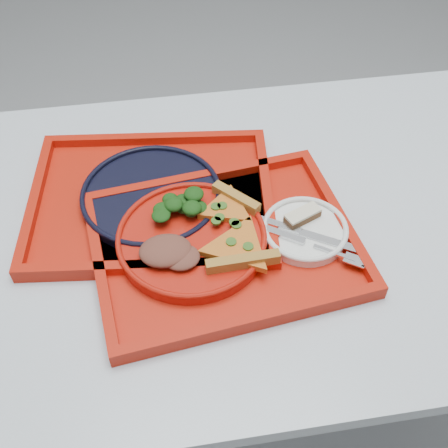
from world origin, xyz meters
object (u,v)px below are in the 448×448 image
Objects in this scene: navy_plate at (151,196)px; dessert_bar at (303,216)px; tray_main at (224,246)px; tray_far at (152,202)px; dinner_plate at (192,240)px.

navy_plate is 3.68× the size of dessert_bar.
dessert_bar is at bearing 2.24° from tray_main.
tray_main is at bearing -41.29° from tray_far.
tray_main is 1.73× the size of navy_plate.
dessert_bar is at bearing -15.34° from tray_far.
dessert_bar is (0.20, 0.01, 0.01)m from dinner_plate.
tray_far is at bearing 125.16° from tray_main.
dinner_plate is 3.68× the size of dessert_bar.
tray_far is at bearing 117.53° from dinner_plate.
dessert_bar is at bearing -21.81° from navy_plate.
dinner_plate is at bearing -56.00° from tray_far.
tray_main is 1.00× the size of tray_far.
dessert_bar reaches higher than navy_plate.
dinner_plate is (0.06, -0.12, 0.02)m from tray_far.
dessert_bar reaches higher than tray_far.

